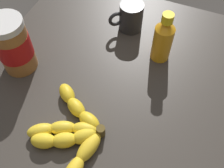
{
  "coord_description": "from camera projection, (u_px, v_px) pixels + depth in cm",
  "views": [
    {
      "loc": [
        33.46,
        15.48,
        56.74
      ],
      "look_at": [
        -0.77,
        1.39,
        3.45
      ],
      "focal_mm": 42.09,
      "sensor_mm": 36.0,
      "label": 1
    }
  ],
  "objects": [
    {
      "name": "honey_bottle",
      "position": [
        163.0,
        39.0,
        0.69
      ],
      "size": [
        5.25,
        5.25,
        15.1
      ],
      "color": "orange",
      "rests_on": "ground_plane"
    },
    {
      "name": "peanut_butter_jar",
      "position": [
        13.0,
        45.0,
        0.66
      ],
      "size": [
        8.99,
        8.99,
        15.8
      ],
      "color": "#9E602D",
      "rests_on": "ground_plane"
    },
    {
      "name": "banana_bunch",
      "position": [
        70.0,
        139.0,
        0.59
      ],
      "size": [
        30.56,
        17.76,
        3.51
      ],
      "color": "yellow",
      "rests_on": "ground_plane"
    },
    {
      "name": "coffee_mug",
      "position": [
        130.0,
        17.0,
        0.78
      ],
      "size": [
        8.65,
        9.1,
        8.6
      ],
      "color": "#262628",
      "rests_on": "ground_plane"
    },
    {
      "name": "ground_plane",
      "position": [
        106.0,
        97.0,
        0.7
      ],
      "size": [
        83.59,
        71.23,
        4.63
      ],
      "primitive_type": "cube",
      "color": "#38332D"
    }
  ]
}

